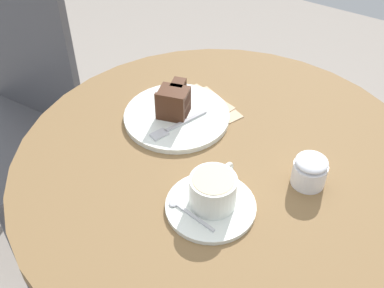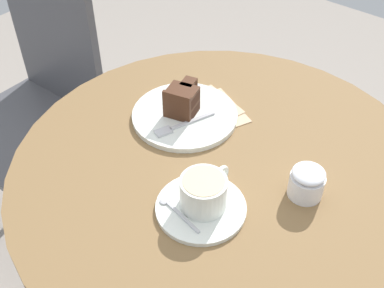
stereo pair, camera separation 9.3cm
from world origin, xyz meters
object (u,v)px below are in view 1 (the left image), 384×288
(cake_plate, at_px, (177,116))
(cake_slice, at_px, (174,101))
(cafe_chair, at_px, (13,99))
(coffee_cup, at_px, (214,190))
(teaspoon, at_px, (186,211))
(sugar_pot, at_px, (310,171))
(saucer, at_px, (211,206))
(fork, at_px, (173,128))
(napkin, at_px, (198,110))

(cake_plate, bearing_deg, cake_slice, 72.32)
(cafe_chair, bearing_deg, cake_slice, -0.93)
(coffee_cup, height_order, cake_plate, coffee_cup)
(teaspoon, height_order, cake_plate, teaspoon)
(cake_slice, xyz_separation_m, sugar_pot, (-0.03, -0.32, -0.01))
(saucer, xyz_separation_m, sugar_pot, (0.15, -0.13, 0.03))
(saucer, distance_m, teaspoon, 0.05)
(fork, xyz_separation_m, napkin, (0.09, -0.01, -0.01))
(saucer, height_order, cake_plate, cake_plate)
(coffee_cup, relative_size, sugar_pot, 1.77)
(saucer, bearing_deg, coffee_cup, -1.50)
(teaspoon, relative_size, cake_slice, 1.11)
(cafe_chair, relative_size, sugar_pot, 14.58)
(saucer, height_order, fork, fork)
(cake_plate, relative_size, sugar_pot, 3.58)
(saucer, height_order, napkin, saucer)
(coffee_cup, distance_m, cake_slice, 0.26)
(cake_slice, bearing_deg, coffee_cup, -131.88)
(cake_plate, distance_m, cafe_chair, 0.59)
(saucer, height_order, teaspoon, teaspoon)
(teaspoon, bearing_deg, saucer, -118.89)
(cake_slice, xyz_separation_m, fork, (-0.05, -0.03, -0.03))
(cake_plate, xyz_separation_m, fork, (-0.04, -0.02, 0.01))
(cake_plate, xyz_separation_m, cake_slice, (0.00, 0.01, 0.04))
(saucer, relative_size, coffee_cup, 1.43)
(fork, bearing_deg, napkin, -162.88)
(saucer, distance_m, napkin, 0.28)
(teaspoon, height_order, cafe_chair, cafe_chair)
(sugar_pot, bearing_deg, cafe_chair, 87.80)
(coffee_cup, bearing_deg, cake_plate, 47.39)
(saucer, distance_m, fork, 0.22)
(coffee_cup, distance_m, fork, 0.21)
(coffee_cup, distance_m, napkin, 0.28)
(cake_plate, height_order, cafe_chair, cafe_chair)
(saucer, relative_size, cake_plate, 0.71)
(coffee_cup, height_order, teaspoon, coffee_cup)
(napkin, bearing_deg, teaspoon, -153.44)
(fork, distance_m, napkin, 0.09)
(sugar_pot, bearing_deg, cake_plate, 84.21)
(cake_slice, bearing_deg, napkin, -35.75)
(cafe_chair, bearing_deg, cake_plate, -1.18)
(teaspoon, bearing_deg, cake_slice, -42.22)
(teaspoon, height_order, napkin, teaspoon)
(teaspoon, distance_m, napkin, 0.30)
(napkin, xyz_separation_m, sugar_pot, (-0.08, -0.29, 0.03))
(coffee_cup, distance_m, sugar_pot, 0.19)
(teaspoon, height_order, fork, fork)
(cake_plate, height_order, sugar_pot, sugar_pot)
(coffee_cup, xyz_separation_m, teaspoon, (-0.04, 0.03, -0.03))
(sugar_pot, bearing_deg, cake_slice, 83.92)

